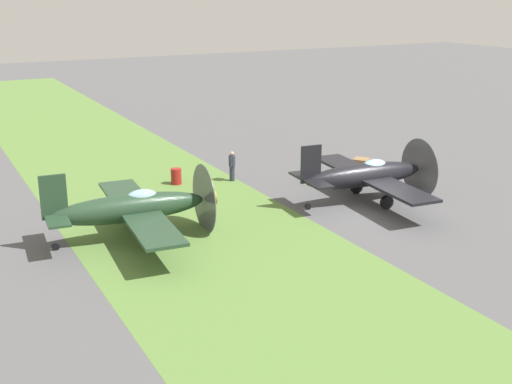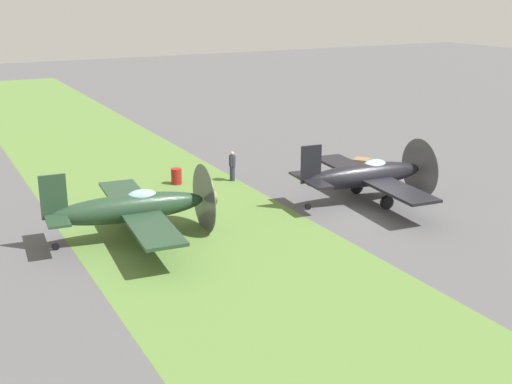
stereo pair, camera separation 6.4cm
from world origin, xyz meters
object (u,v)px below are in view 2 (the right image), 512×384
Objects in this scene: fuel_drum at (176,176)px; supply_crate at (362,164)px; airplane_lead at (367,175)px; airplane_wingman at (132,208)px; ground_crew_chief at (232,165)px.

supply_crate is at bearing 78.96° from fuel_drum.
airplane_lead is 12.35m from airplane_wingman.
ground_crew_chief is 1.92× the size of supply_crate.
airplane_wingman is (-0.43, -12.35, 0.01)m from airplane_lead.
airplane_wingman is 10.14m from ground_crew_chief.
airplane_wingman is 5.62× the size of ground_crew_chief.
ground_crew_chief is (-6.32, 7.91, -0.54)m from airplane_wingman.
ground_crew_chief is 8.31m from supply_crate.
supply_crate is (-5.42, 3.75, -1.12)m from airplane_lead.
supply_crate is at bearing -56.87° from ground_crew_chief.
airplane_lead reaches higher than ground_crew_chief.
airplane_lead is 5.60× the size of ground_crew_chief.
airplane_wingman is 10.81× the size of fuel_drum.
airplane_lead is at bearing -104.34° from ground_crew_chief.
fuel_drum is (-7.62, -7.53, -0.99)m from airplane_lead.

